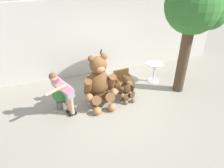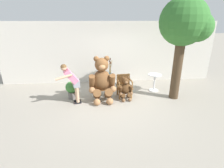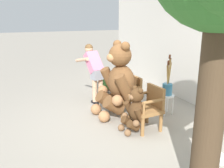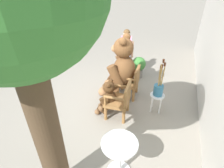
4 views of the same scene
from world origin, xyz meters
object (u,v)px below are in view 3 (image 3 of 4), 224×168
wooden_chair_right (148,107)px  potted_plant (108,84)px  teddy_bear_small (135,110)px  white_stool (167,99)px  brush_bucket (167,87)px  round_side_table (218,133)px  teddy_bear_large (118,80)px  person_visitor (94,68)px  wooden_chair_left (129,94)px

wooden_chair_right → potted_plant: wooden_chair_right is taller
teddy_bear_small → white_stool: bearing=115.1°
white_stool → brush_bucket: (-0.00, 0.00, 0.29)m
teddy_bear_small → round_side_table: (1.35, 0.73, 0.01)m
wooden_chair_right → teddy_bear_large: teddy_bear_large is taller
potted_plant → teddy_bear_large: bearing=-11.4°
white_stool → round_side_table: size_ratio=0.64×
white_stool → brush_bucket: size_ratio=0.51×
wooden_chair_right → brush_bucket: 0.93m
person_visitor → potted_plant: (-0.10, 0.42, -0.49)m
wooden_chair_left → teddy_bear_small: (0.88, -0.29, -0.02)m
wooden_chair_right → brush_bucket: bearing=122.3°
person_visitor → brush_bucket: person_visitor is taller
teddy_bear_small → person_visitor: size_ratio=0.60×
person_visitor → teddy_bear_large: bearing=10.0°
wooden_chair_right → potted_plant: bearing=-179.0°
white_stool → teddy_bear_small: bearing=-64.9°
wooden_chair_right → person_visitor: bearing=-166.6°
wooden_chair_left → teddy_bear_small: 0.93m
wooden_chair_left → teddy_bear_large: 0.45m
teddy_bear_large → person_visitor: 1.08m
wooden_chair_left → person_visitor: size_ratio=0.58×
teddy_bear_small → teddy_bear_large: bearing=178.8°
wooden_chair_left → round_side_table: bearing=11.2°
teddy_bear_large → round_side_table: bearing=17.7°
person_visitor → round_side_table: 3.43m
wooden_chair_right → potted_plant: 2.03m
person_visitor → round_side_table: size_ratio=2.05×
teddy_bear_large → brush_bucket: bearing=70.0°
white_stool → teddy_bear_large: bearing=-110.0°
round_side_table → brush_bucket: bearing=169.9°
wooden_chair_left → white_stool: (0.39, 0.77, -0.11)m
teddy_bear_large → teddy_bear_small: teddy_bear_large is taller
wooden_chair_right → round_side_table: size_ratio=1.19×
teddy_bear_large → person_visitor: (-1.06, -0.19, 0.08)m
round_side_table → wooden_chair_left: bearing=-168.8°
wooden_chair_left → teddy_bear_small: bearing=-18.2°
teddy_bear_small → person_visitor: person_visitor is taller
white_stool → brush_bucket: brush_bucket is taller
brush_bucket → round_side_table: 1.89m
teddy_bear_small → white_stool: size_ratio=1.94×
brush_bucket → potted_plant: bearing=-152.4°
wooden_chair_left → person_visitor: bearing=-156.5°
teddy_bear_large → teddy_bear_small: 0.95m
brush_bucket → potted_plant: (-1.54, -0.81, -0.25)m
round_side_table → potted_plant: 3.42m
round_side_table → potted_plant: (-3.39, -0.48, -0.05)m
teddy_bear_large → brush_bucket: size_ratio=1.83×
teddy_bear_large → person_visitor: size_ratio=1.13×
white_stool → round_side_table: 1.88m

